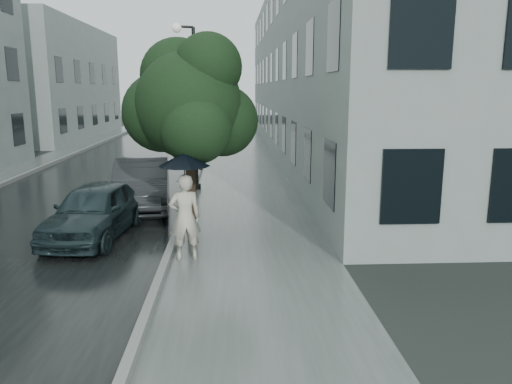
{
  "coord_description": "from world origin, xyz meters",
  "views": [
    {
      "loc": [
        -0.25,
        -7.96,
        3.49
      ],
      "look_at": [
        0.29,
        2.56,
        1.3
      ],
      "focal_mm": 35.0,
      "sensor_mm": 36.0,
      "label": 1
    }
  ],
  "objects": [
    {
      "name": "umbrella",
      "position": [
        -1.18,
        2.01,
        2.1
      ],
      "size": [
        1.3,
        1.3,
        1.35
      ],
      "rotation": [
        0.0,
        0.0,
        -0.28
      ],
      "color": "black",
      "rests_on": "ground"
    },
    {
      "name": "street_tree",
      "position": [
        -1.15,
        3.23,
        3.17
      ],
      "size": [
        3.06,
        2.78,
        4.67
      ],
      "color": "#332619",
      "rests_on": "ground"
    },
    {
      "name": "kerb_near",
      "position": [
        -1.57,
        12.0,
        0.07
      ],
      "size": [
        0.15,
        60.0,
        0.15
      ],
      "primitive_type": "cube",
      "color": "slate",
      "rests_on": "ground"
    },
    {
      "name": "lamp_post",
      "position": [
        -1.59,
        9.4,
        3.19
      ],
      "size": [
        0.83,
        0.45,
        5.6
      ],
      "rotation": [
        0.0,
        0.0,
        0.28
      ],
      "color": "black",
      "rests_on": "ground"
    },
    {
      "name": "building_far_b",
      "position": [
        -13.77,
        30.0,
        4.0
      ],
      "size": [
        7.02,
        18.0,
        8.0
      ],
      "color": "gray",
      "rests_on": "ground"
    },
    {
      "name": "building_near",
      "position": [
        5.47,
        19.5,
        4.5
      ],
      "size": [
        7.02,
        36.0,
        9.0
      ],
      "color": "gray",
      "rests_on": "ground"
    },
    {
      "name": "car_near",
      "position": [
        -3.48,
        3.7,
        0.66
      ],
      "size": [
        2.01,
        4.0,
        1.31
      ],
      "primitive_type": "imported",
      "rotation": [
        0.0,
        0.0,
        -0.12
      ],
      "color": "#1B2B2F",
      "rests_on": "ground"
    },
    {
      "name": "ground",
      "position": [
        0.0,
        0.0,
        0.0
      ],
      "size": [
        120.0,
        120.0,
        0.0
      ],
      "primitive_type": "plane",
      "color": "black",
      "rests_on": "ground"
    },
    {
      "name": "pedestrian",
      "position": [
        -1.2,
        2.0,
        0.9
      ],
      "size": [
        0.74,
        0.58,
        1.79
      ],
      "primitive_type": "imported",
      "rotation": [
        0.0,
        0.0,
        3.39
      ],
      "color": "#BDB7A6",
      "rests_on": "sidewalk"
    },
    {
      "name": "car_far",
      "position": [
        -2.88,
        6.71,
        0.73
      ],
      "size": [
        2.02,
        4.55,
        1.45
      ],
      "primitive_type": "imported",
      "rotation": [
        0.0,
        0.0,
        0.11
      ],
      "color": "#25272A",
      "rests_on": "ground"
    },
    {
      "name": "asphalt_road",
      "position": [
        -5.08,
        12.0,
        0.0
      ],
      "size": [
        6.85,
        60.0,
        0.0
      ],
      "primitive_type": "cube",
      "color": "black",
      "rests_on": "ground"
    },
    {
      "name": "kerb_far",
      "position": [
        -8.57,
        12.0,
        0.07
      ],
      "size": [
        0.15,
        60.0,
        0.15
      ],
      "primitive_type": "cube",
      "color": "slate",
      "rests_on": "ground"
    },
    {
      "name": "sidewalk",
      "position": [
        0.25,
        12.0,
        0.0
      ],
      "size": [
        3.5,
        60.0,
        0.01
      ],
      "primitive_type": "cube",
      "color": "slate",
      "rests_on": "ground"
    }
  ]
}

